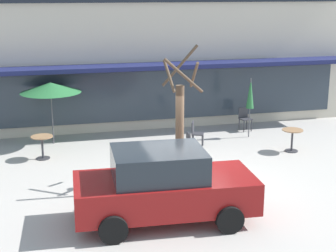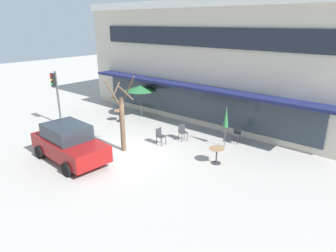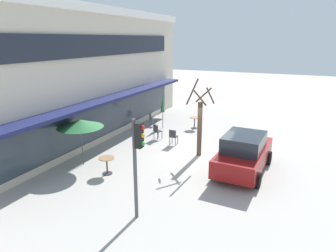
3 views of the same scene
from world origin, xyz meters
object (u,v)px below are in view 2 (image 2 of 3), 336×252
patio_umbrella_cream_folded (226,117)px  traffic_light_pole (56,89)px  cafe_chair_0 (160,135)px  cafe_chair_2 (182,131)px  patio_umbrella_green_folded (141,88)px  cafe_chair_1 (236,133)px  parked_sedan (69,143)px  cafe_table_near_wall (119,114)px  street_tree (122,119)px  cafe_table_streetside (217,153)px

patio_umbrella_cream_folded → traffic_light_pole: size_ratio=0.65×
cafe_chair_0 → cafe_chair_2: same height
patio_umbrella_green_folded → cafe_chair_1: bearing=0.4°
patio_umbrella_green_folded → cafe_chair_0: 5.32m
parked_sedan → cafe_chair_1: bearing=55.3°
cafe_chair_2 → cafe_table_near_wall: bearing=-179.0°
cafe_chair_1 → street_tree: bearing=-129.5°
cafe_table_streetside → parked_sedan: (-5.45, -4.19, 0.36)m
cafe_chair_1 → cafe_chair_2: size_ratio=1.00×
cafe_table_near_wall → cafe_table_streetside: bearing=-8.4°
cafe_table_near_wall → cafe_chair_2: cafe_chair_2 is taller
cafe_table_near_wall → patio_umbrella_cream_folded: size_ratio=0.35×
cafe_chair_1 → street_tree: size_ratio=0.23×
cafe_table_near_wall → traffic_light_pole: bearing=-128.9°
parked_sedan → traffic_light_pole: bearing=154.3°
cafe_chair_0 → cafe_chair_1: size_ratio=1.00×
patio_umbrella_cream_folded → cafe_chair_2: size_ratio=2.47×
cafe_table_streetside → cafe_chair_1: bearing=100.5°
cafe_table_near_wall → traffic_light_pole: 4.18m
patio_umbrella_cream_folded → cafe_chair_2: bearing=-163.2°
street_tree → cafe_chair_1: bearing=50.5°
cafe_table_near_wall → patio_umbrella_green_folded: (0.39, 1.63, 1.51)m
cafe_table_streetside → traffic_light_pole: 10.84m
cafe_chair_2 → cafe_chair_1: bearing=33.1°
patio_umbrella_cream_folded → parked_sedan: patio_umbrella_cream_folded is taller
patio_umbrella_green_folded → traffic_light_pole: traffic_light_pole is taller
cafe_chair_2 → patio_umbrella_cream_folded: bearing=16.8°
cafe_table_near_wall → street_tree: (3.77, -2.99, 1.16)m
cafe_table_streetside → cafe_chair_0: cafe_chair_0 is taller
street_tree → traffic_light_pole: size_ratio=1.13×
patio_umbrella_green_folded → cafe_table_near_wall: bearing=-103.4°
patio_umbrella_green_folded → street_tree: (3.38, -4.62, -0.35)m
cafe_table_streetside → traffic_light_pole: bearing=-170.6°
cafe_table_streetside → street_tree: street_tree is taller
parked_sedan → street_tree: (1.05, 2.41, 0.80)m
cafe_chair_0 → traffic_light_pole: 7.46m
cafe_table_streetside → cafe_chair_0: size_ratio=0.85×
street_tree → cafe_table_near_wall: bearing=141.5°
patio_umbrella_cream_folded → cafe_chair_0: patio_umbrella_cream_folded is taller
cafe_table_near_wall → cafe_chair_1: size_ratio=0.85×
cafe_chair_0 → cafe_chair_2: (0.53, 1.27, 0.00)m
cafe_table_near_wall → cafe_table_streetside: 8.26m
cafe_chair_2 → parked_sedan: (-2.46, -5.49, 0.35)m
cafe_table_near_wall → patio_umbrella_green_folded: 2.26m
patio_umbrella_green_folded → cafe_chair_2: size_ratio=2.47×
patio_umbrella_cream_folded → street_tree: size_ratio=0.57×
cafe_table_near_wall → cafe_chair_0: cafe_chair_0 is taller
cafe_table_streetside → cafe_chair_0: (-3.52, 0.03, 0.01)m
cafe_chair_1 → parked_sedan: (-4.91, -7.09, 0.35)m
cafe_chair_2 → cafe_chair_0: bearing=-112.6°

